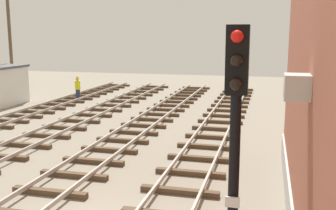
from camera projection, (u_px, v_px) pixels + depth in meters
signal_mast at (235, 141)px, 6.48m from camera, size 0.36×0.40×5.07m
utility_pole_far at (10, 40)px, 30.26m from camera, size 1.80×0.24×8.55m
track_worker_foreground at (78, 88)px, 29.77m from camera, size 0.40×0.40×1.87m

